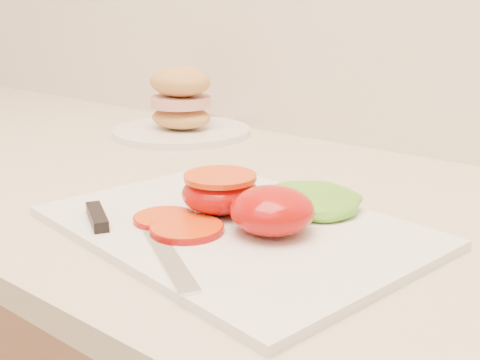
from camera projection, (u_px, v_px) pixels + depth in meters
The scene contains 8 objects.
cutting_board at pixel (234, 227), 0.64m from camera, with size 0.39×0.28×0.01m, color white.
tomato_half_dome at pixel (272, 210), 0.61m from camera, with size 0.09×0.09×0.05m, color #B00B02.
tomato_half_cut at pixel (220, 191), 0.67m from camera, with size 0.09×0.09×0.04m.
tomato_slice_0 at pixel (187, 228), 0.61m from camera, with size 0.07×0.07×0.01m, color #EA460A.
tomato_slice_1 at pixel (165, 218), 0.64m from camera, with size 0.07×0.07×0.01m, color #EA460A.
lettuce_leaf_0 at pixel (312, 201), 0.67m from camera, with size 0.12×0.08×0.03m, color #63BB31.
knife at pixel (123, 231), 0.60m from camera, with size 0.23×0.09×0.01m.
sandwich_plate at pixel (181, 111), 1.09m from camera, with size 0.25×0.25×0.12m.
Camera 1 is at (0.02, 1.11, 1.17)m, focal length 45.00 mm.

